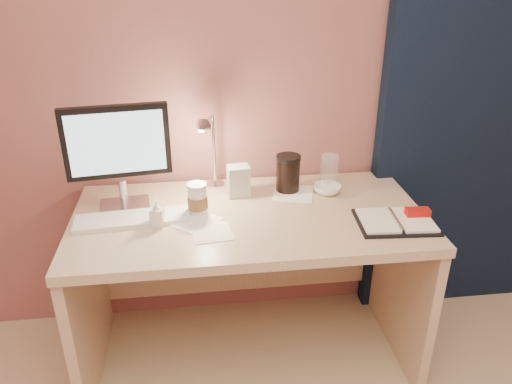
{
  "coord_description": "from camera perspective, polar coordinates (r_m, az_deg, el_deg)",
  "views": [
    {
      "loc": [
        -0.19,
        -0.37,
        1.68
      ],
      "look_at": [
        0.02,
        1.33,
        0.85
      ],
      "focal_mm": 35.0,
      "sensor_mm": 36.0,
      "label": 1
    }
  ],
  "objects": [
    {
      "name": "monitor",
      "position": [
        2.01,
        -15.54,
        4.83
      ],
      "size": [
        0.4,
        0.17,
        0.43
      ],
      "rotation": [
        0.0,
        0.0,
        0.13
      ],
      "color": "silver",
      "rests_on": "desk"
    },
    {
      "name": "planner",
      "position": [
        2.0,
        15.88,
        -3.16
      ],
      "size": [
        0.31,
        0.24,
        0.05
      ],
      "rotation": [
        0.0,
        0.0,
        -0.07
      ],
      "color": "black",
      "rests_on": "desk"
    },
    {
      "name": "desk_lamp",
      "position": [
        2.08,
        -3.88,
        5.22
      ],
      "size": [
        0.13,
        0.21,
        0.35
      ],
      "rotation": [
        0.0,
        0.0,
        -0.36
      ],
      "color": "silver",
      "rests_on": "desk"
    },
    {
      "name": "lotion_bottle",
      "position": [
        1.92,
        -11.26,
        -2.37
      ],
      "size": [
        0.06,
        0.06,
        0.11
      ],
      "primitive_type": "imported",
      "rotation": [
        0.0,
        0.0,
        -0.15
      ],
      "color": "silver",
      "rests_on": "desk"
    },
    {
      "name": "keyboard",
      "position": [
        2.0,
        -13.89,
        -3.0
      ],
      "size": [
        0.45,
        0.17,
        0.02
      ],
      "primitive_type": "cube",
      "rotation": [
        0.0,
        0.0,
        0.09
      ],
      "color": "white",
      "rests_on": "desk"
    },
    {
      "name": "product_box",
      "position": [
        2.12,
        -2.01,
        1.25
      ],
      "size": [
        0.1,
        0.08,
        0.14
      ],
      "primitive_type": "cube",
      "rotation": [
        0.0,
        0.0,
        0.09
      ],
      "color": "silver",
      "rests_on": "desk"
    },
    {
      "name": "bowl",
      "position": [
        2.18,
        8.14,
        0.32
      ],
      "size": [
        0.15,
        0.15,
        0.04
      ],
      "primitive_type": "imported",
      "rotation": [
        0.0,
        0.0,
        0.32
      ],
      "color": "white",
      "rests_on": "desk"
    },
    {
      "name": "paper_a",
      "position": [
        1.87,
        -5.09,
        -4.63
      ],
      "size": [
        0.16,
        0.16,
        0.0
      ],
      "primitive_type": "cube",
      "rotation": [
        0.0,
        0.0,
        0.13
      ],
      "color": "white",
      "rests_on": "desk"
    },
    {
      "name": "desk",
      "position": [
        2.17,
        -0.99,
        -6.85
      ],
      "size": [
        1.4,
        0.7,
        0.73
      ],
      "color": "beige",
      "rests_on": "ground"
    },
    {
      "name": "paper_c",
      "position": [
        1.95,
        -7.08,
        -3.33
      ],
      "size": [
        0.23,
        0.23,
        0.0
      ],
      "primitive_type": "cube",
      "rotation": [
        0.0,
        0.0,
        0.85
      ],
      "color": "white",
      "rests_on": "desk"
    },
    {
      "name": "room",
      "position": [
        2.42,
        21.76,
        11.06
      ],
      "size": [
        3.5,
        3.5,
        3.5
      ],
      "color": "#C6B28E",
      "rests_on": "ground"
    },
    {
      "name": "clear_cup",
      "position": [
        2.23,
        8.36,
        2.43
      ],
      "size": [
        0.08,
        0.08,
        0.14
      ],
      "primitive_type": "cylinder",
      "color": "white",
      "rests_on": "desk"
    },
    {
      "name": "dark_jar",
      "position": [
        2.17,
        3.67,
        1.94
      ],
      "size": [
        0.1,
        0.1,
        0.15
      ],
      "primitive_type": "cylinder",
      "color": "black",
      "rests_on": "desk"
    },
    {
      "name": "coffee_cup",
      "position": [
        1.99,
        -6.69,
        -0.88
      ],
      "size": [
        0.08,
        0.08,
        0.13
      ],
      "color": "silver",
      "rests_on": "desk"
    },
    {
      "name": "paper_b",
      "position": [
        2.17,
        4.27,
        -0.14
      ],
      "size": [
        0.21,
        0.21,
        0.0
      ],
      "primitive_type": "cube",
      "rotation": [
        0.0,
        0.0,
        -0.27
      ],
      "color": "white",
      "rests_on": "desk"
    }
  ]
}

